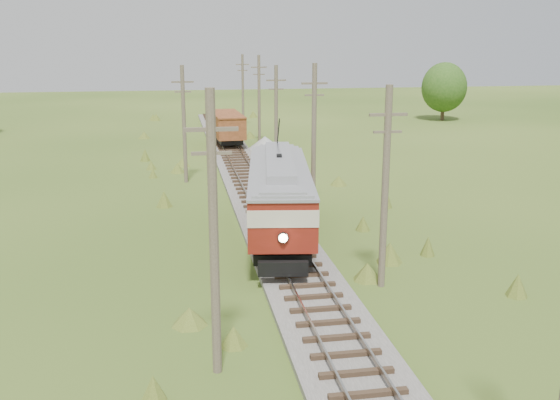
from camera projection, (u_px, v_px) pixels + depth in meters
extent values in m
cube|color=#605B54|center=(256.00, 197.00, 41.66)|extent=(3.60, 96.00, 0.25)
cube|color=#726659|center=(246.00, 193.00, 41.45)|extent=(0.08, 96.00, 0.17)
cube|color=#726659|center=(267.00, 192.00, 41.68)|extent=(0.08, 96.00, 0.17)
cube|color=#2D2116|center=(256.00, 194.00, 41.61)|extent=(2.40, 96.00, 0.16)
cube|color=black|center=(279.00, 222.00, 32.71)|extent=(4.21, 12.06, 0.48)
cube|color=maroon|center=(279.00, 203.00, 32.44)|extent=(4.80, 13.14, 1.18)
cube|color=beige|center=(279.00, 185.00, 32.20)|extent=(4.84, 13.21, 0.75)
cube|color=black|center=(279.00, 185.00, 32.20)|extent=(4.78, 12.64, 0.59)
cube|color=maroon|center=(279.00, 174.00, 32.07)|extent=(4.80, 13.14, 0.32)
cube|color=gray|center=(279.00, 168.00, 31.98)|extent=(4.88, 13.27, 0.41)
cube|color=gray|center=(279.00, 161.00, 31.89)|extent=(2.71, 9.73, 0.43)
sphere|color=#FFF2BF|center=(283.00, 238.00, 26.11)|extent=(0.39, 0.39, 0.39)
cylinder|color=black|center=(278.00, 132.00, 33.46)|extent=(0.78, 4.94, 2.06)
cylinder|color=black|center=(264.00, 254.00, 28.00)|extent=(0.25, 0.87, 0.86)
cylinder|color=black|center=(300.00, 254.00, 28.04)|extent=(0.25, 0.87, 0.86)
cylinder|color=black|center=(264.00, 200.00, 37.41)|extent=(0.25, 0.87, 0.86)
cylinder|color=black|center=(291.00, 200.00, 37.45)|extent=(0.25, 0.87, 0.86)
cube|color=black|center=(227.00, 137.00, 62.31)|extent=(2.42, 7.39, 0.51)
cube|color=#5E3116|center=(227.00, 125.00, 61.99)|extent=(2.98, 8.22, 2.03)
cube|color=#5E3116|center=(227.00, 114.00, 61.73)|extent=(3.04, 8.39, 0.12)
cylinder|color=black|center=(223.00, 141.00, 59.83)|extent=(0.16, 0.82, 0.81)
cylinder|color=black|center=(238.00, 140.00, 60.14)|extent=(0.16, 0.82, 0.81)
cylinder|color=black|center=(217.00, 133.00, 64.44)|extent=(0.16, 0.82, 0.81)
cylinder|color=black|center=(232.00, 133.00, 64.75)|extent=(0.16, 0.82, 0.81)
cone|color=gray|center=(265.00, 143.00, 60.82)|extent=(3.34, 3.34, 1.25)
cone|color=gray|center=(275.00, 147.00, 60.03)|extent=(1.88, 1.88, 0.73)
cylinder|color=brown|center=(385.00, 189.00, 25.88)|extent=(0.30, 0.30, 8.60)
cube|color=brown|center=(388.00, 115.00, 25.11)|extent=(1.60, 0.12, 0.12)
cube|color=brown|center=(388.00, 132.00, 25.29)|extent=(1.20, 0.10, 0.10)
cylinder|color=brown|center=(314.00, 138.00, 38.23)|extent=(0.30, 0.30, 9.00)
cube|color=brown|center=(315.00, 83.00, 37.41)|extent=(1.60, 0.12, 0.12)
cube|color=brown|center=(314.00, 95.00, 37.58)|extent=(1.20, 0.10, 0.10)
cylinder|color=brown|center=(276.00, 118.00, 50.68)|extent=(0.30, 0.30, 8.40)
cube|color=brown|center=(276.00, 80.00, 49.94)|extent=(1.60, 0.12, 0.12)
cube|color=brown|center=(276.00, 89.00, 50.11)|extent=(1.20, 0.10, 0.10)
cylinder|color=brown|center=(259.00, 100.00, 63.10)|extent=(0.30, 0.30, 8.90)
cube|color=brown|center=(259.00, 67.00, 62.29)|extent=(1.60, 0.12, 0.12)
cube|color=brown|center=(259.00, 74.00, 62.46)|extent=(1.20, 0.10, 0.10)
cylinder|color=brown|center=(243.00, 91.00, 75.50)|extent=(0.30, 0.30, 8.70)
cube|color=brown|center=(242.00, 64.00, 74.72)|extent=(1.60, 0.12, 0.12)
cube|color=brown|center=(243.00, 70.00, 74.89)|extent=(1.20, 0.10, 0.10)
cylinder|color=brown|center=(214.00, 238.00, 18.88)|extent=(0.30, 0.30, 9.00)
cube|color=brown|center=(211.00, 129.00, 18.06)|extent=(1.60, 0.12, 0.12)
cube|color=brown|center=(212.00, 153.00, 18.23)|extent=(1.20, 0.10, 0.10)
cylinder|color=brown|center=(184.00, 125.00, 45.61)|extent=(0.30, 0.30, 8.60)
cube|color=brown|center=(182.00, 82.00, 44.84)|extent=(1.60, 0.12, 0.12)
cube|color=brown|center=(183.00, 92.00, 45.02)|extent=(1.20, 0.10, 0.10)
cylinder|color=#38281C|center=(443.00, 111.00, 82.56)|extent=(0.50, 0.50, 2.52)
ellipsoid|color=#254B16|center=(444.00, 87.00, 81.80)|extent=(5.88, 5.88, 6.47)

